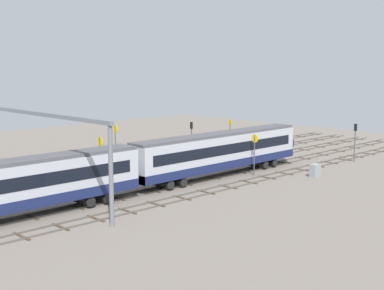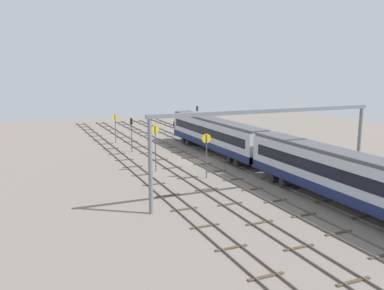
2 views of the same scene
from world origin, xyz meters
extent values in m
plane|color=slate|center=(0.00, 0.00, 0.00)|extent=(103.84, 103.84, 0.00)
cube|color=#59544C|center=(0.00, -9.19, 0.08)|extent=(87.84, 0.07, 0.16)
cube|color=#59544C|center=(0.00, -7.76, 0.08)|extent=(87.84, 0.07, 0.16)
cube|color=#473828|center=(-22.77, -8.48, 0.04)|extent=(0.24, 2.40, 0.08)
cube|color=#473828|center=(-19.52, -8.48, 0.04)|extent=(0.24, 2.40, 0.08)
cube|color=#473828|center=(-16.27, -8.48, 0.04)|extent=(0.24, 2.40, 0.08)
cube|color=#473828|center=(-13.01, -8.48, 0.04)|extent=(0.24, 2.40, 0.08)
cube|color=#473828|center=(-9.76, -8.48, 0.04)|extent=(0.24, 2.40, 0.08)
cube|color=#473828|center=(-6.51, -8.48, 0.04)|extent=(0.24, 2.40, 0.08)
cube|color=#473828|center=(-3.25, -8.48, 0.04)|extent=(0.24, 2.40, 0.08)
cube|color=#473828|center=(0.00, -8.48, 0.04)|extent=(0.24, 2.40, 0.08)
cube|color=#473828|center=(3.25, -8.48, 0.04)|extent=(0.24, 2.40, 0.08)
cube|color=#473828|center=(6.51, -8.48, 0.04)|extent=(0.24, 2.40, 0.08)
cube|color=#473828|center=(9.76, -8.48, 0.04)|extent=(0.24, 2.40, 0.08)
cube|color=#473828|center=(13.01, -8.48, 0.04)|extent=(0.24, 2.40, 0.08)
cube|color=#473828|center=(16.27, -8.48, 0.04)|extent=(0.24, 2.40, 0.08)
cube|color=#473828|center=(19.52, -8.48, 0.04)|extent=(0.24, 2.40, 0.08)
cube|color=#473828|center=(22.77, -8.48, 0.04)|extent=(0.24, 2.40, 0.08)
cube|color=#473828|center=(26.03, -8.48, 0.04)|extent=(0.24, 2.40, 0.08)
cube|color=#473828|center=(29.28, -8.48, 0.04)|extent=(0.24, 2.40, 0.08)
cube|color=#473828|center=(32.53, -8.48, 0.04)|extent=(0.24, 2.40, 0.08)
cube|color=#59544C|center=(0.00, -4.96, 0.08)|extent=(87.84, 0.07, 0.16)
cube|color=#59544C|center=(0.00, -3.52, 0.08)|extent=(87.84, 0.07, 0.16)
cube|color=#473828|center=(-19.76, -4.24, 0.04)|extent=(0.24, 2.40, 0.08)
cube|color=#473828|center=(-15.37, -4.24, 0.04)|extent=(0.24, 2.40, 0.08)
cube|color=#473828|center=(-10.98, -4.24, 0.04)|extent=(0.24, 2.40, 0.08)
cube|color=#473828|center=(-6.59, -4.24, 0.04)|extent=(0.24, 2.40, 0.08)
cube|color=#473828|center=(-2.20, -4.24, 0.04)|extent=(0.24, 2.40, 0.08)
cube|color=#473828|center=(2.20, -4.24, 0.04)|extent=(0.24, 2.40, 0.08)
cube|color=#473828|center=(6.59, -4.24, 0.04)|extent=(0.24, 2.40, 0.08)
cube|color=#473828|center=(10.98, -4.24, 0.04)|extent=(0.24, 2.40, 0.08)
cube|color=#473828|center=(15.37, -4.24, 0.04)|extent=(0.24, 2.40, 0.08)
cube|color=#473828|center=(19.76, -4.24, 0.04)|extent=(0.24, 2.40, 0.08)
cube|color=#473828|center=(24.16, -4.24, 0.04)|extent=(0.24, 2.40, 0.08)
cube|color=#473828|center=(28.55, -4.24, 0.04)|extent=(0.24, 2.40, 0.08)
cube|color=#473828|center=(32.94, -4.24, 0.04)|extent=(0.24, 2.40, 0.08)
cube|color=#473828|center=(37.33, -4.24, 0.04)|extent=(0.24, 2.40, 0.08)
cube|color=#473828|center=(41.73, -4.24, 0.04)|extent=(0.24, 2.40, 0.08)
cube|color=#59544C|center=(0.00, -0.72, 0.08)|extent=(87.84, 0.07, 0.16)
cube|color=#59544C|center=(0.00, 0.72, 0.08)|extent=(87.84, 0.07, 0.16)
cube|color=#473828|center=(-17.97, 0.00, 0.04)|extent=(0.24, 2.40, 0.08)
cube|color=#473828|center=(-13.98, 0.00, 0.04)|extent=(0.24, 2.40, 0.08)
cube|color=#473828|center=(-9.98, 0.00, 0.04)|extent=(0.24, 2.40, 0.08)
cube|color=#473828|center=(-5.99, 0.00, 0.04)|extent=(0.24, 2.40, 0.08)
cube|color=#473828|center=(-2.00, 0.00, 0.04)|extent=(0.24, 2.40, 0.08)
cube|color=#473828|center=(2.00, 0.00, 0.04)|extent=(0.24, 2.40, 0.08)
cube|color=#473828|center=(5.99, 0.00, 0.04)|extent=(0.24, 2.40, 0.08)
cube|color=#473828|center=(9.98, 0.00, 0.04)|extent=(0.24, 2.40, 0.08)
cube|color=#473828|center=(13.98, 0.00, 0.04)|extent=(0.24, 2.40, 0.08)
cube|color=#473828|center=(17.97, 0.00, 0.04)|extent=(0.24, 2.40, 0.08)
cube|color=#473828|center=(21.96, 0.00, 0.04)|extent=(0.24, 2.40, 0.08)
cube|color=#473828|center=(25.95, 0.00, 0.04)|extent=(0.24, 2.40, 0.08)
cube|color=#473828|center=(29.95, 0.00, 0.04)|extent=(0.24, 2.40, 0.08)
cube|color=#473828|center=(33.94, 0.00, 0.04)|extent=(0.24, 2.40, 0.08)
cube|color=#473828|center=(37.93, 0.00, 0.04)|extent=(0.24, 2.40, 0.08)
cube|color=#473828|center=(41.93, 0.00, 0.04)|extent=(0.24, 2.40, 0.08)
cube|color=#59544C|center=(0.00, 3.52, 0.08)|extent=(87.84, 0.07, 0.16)
cube|color=#59544C|center=(0.00, 4.96, 0.08)|extent=(87.84, 0.07, 0.16)
cube|color=#473828|center=(-17.08, 4.24, 0.04)|extent=(0.24, 2.40, 0.08)
cube|color=#473828|center=(-12.20, 4.24, 0.04)|extent=(0.24, 2.40, 0.08)
cube|color=#473828|center=(-7.32, 4.24, 0.04)|extent=(0.24, 2.40, 0.08)
cube|color=#473828|center=(-2.44, 4.24, 0.04)|extent=(0.24, 2.40, 0.08)
cube|color=#473828|center=(2.44, 4.24, 0.04)|extent=(0.24, 2.40, 0.08)
cube|color=#473828|center=(7.32, 4.24, 0.04)|extent=(0.24, 2.40, 0.08)
cube|color=#473828|center=(12.20, 4.24, 0.04)|extent=(0.24, 2.40, 0.08)
cube|color=#473828|center=(17.08, 4.24, 0.04)|extent=(0.24, 2.40, 0.08)
cube|color=#473828|center=(21.96, 4.24, 0.04)|extent=(0.24, 2.40, 0.08)
cube|color=#473828|center=(26.84, 4.24, 0.04)|extent=(0.24, 2.40, 0.08)
cube|color=#473828|center=(31.72, 4.24, 0.04)|extent=(0.24, 2.40, 0.08)
cube|color=#473828|center=(36.60, 4.24, 0.04)|extent=(0.24, 2.40, 0.08)
cube|color=#473828|center=(41.48, 4.24, 0.04)|extent=(0.24, 2.40, 0.08)
cube|color=#59544C|center=(0.00, 7.76, 0.08)|extent=(87.84, 0.07, 0.16)
cube|color=#59544C|center=(0.00, 9.19, 0.08)|extent=(87.84, 0.07, 0.16)
cube|color=#473828|center=(-12.55, 8.48, 0.04)|extent=(0.24, 2.40, 0.08)
cube|color=#473828|center=(-8.37, 8.48, 0.04)|extent=(0.24, 2.40, 0.08)
cube|color=#473828|center=(-4.18, 8.48, 0.04)|extent=(0.24, 2.40, 0.08)
cube|color=#473828|center=(0.00, 8.48, 0.04)|extent=(0.24, 2.40, 0.08)
cube|color=#473828|center=(4.18, 8.48, 0.04)|extent=(0.24, 2.40, 0.08)
cube|color=#473828|center=(8.37, 8.48, 0.04)|extent=(0.24, 2.40, 0.08)
cube|color=#473828|center=(12.55, 8.48, 0.04)|extent=(0.24, 2.40, 0.08)
cube|color=#473828|center=(16.73, 8.48, 0.04)|extent=(0.24, 2.40, 0.08)
cube|color=#473828|center=(20.92, 8.48, 0.04)|extent=(0.24, 2.40, 0.08)
cube|color=#473828|center=(25.10, 8.48, 0.04)|extent=(0.24, 2.40, 0.08)
cube|color=#473828|center=(29.28, 8.48, 0.04)|extent=(0.24, 2.40, 0.08)
cube|color=#473828|center=(33.46, 8.48, 0.04)|extent=(0.24, 2.40, 0.08)
cube|color=#473828|center=(37.65, 8.48, 0.04)|extent=(0.24, 2.40, 0.08)
cube|color=#473828|center=(41.83, 8.48, 0.04)|extent=(0.24, 2.40, 0.08)
cube|color=#B7BCC6|center=(3.31, -4.24, 2.86)|extent=(24.00, 2.90, 3.60)
cube|color=navy|center=(3.31, -4.24, 1.51)|extent=(24.00, 2.94, 0.90)
cube|color=#4C4C51|center=(3.31, -4.24, 4.81)|extent=(24.00, 2.50, 0.30)
cube|color=black|center=(3.31, -5.70, 3.29)|extent=(22.00, 0.04, 1.10)
cube|color=black|center=(3.31, -2.78, 3.29)|extent=(22.00, 0.04, 1.10)
cylinder|color=black|center=(-5.27, -4.24, 0.61)|extent=(0.90, 2.70, 0.90)
cylinder|color=black|center=(-3.47, -4.24, 0.61)|extent=(0.90, 2.70, 0.90)
cylinder|color=black|center=(10.09, -4.24, 0.61)|extent=(0.90, 2.70, 0.90)
cylinder|color=black|center=(11.89, -4.24, 0.61)|extent=(0.90, 2.70, 0.90)
cube|color=#B7BCC6|center=(-21.49, -4.24, 2.86)|extent=(24.00, 2.90, 3.60)
cube|color=navy|center=(-21.49, -4.24, 1.51)|extent=(24.00, 2.94, 0.90)
cube|color=#4C4C51|center=(-21.49, -4.24, 4.81)|extent=(24.00, 2.50, 0.30)
cube|color=black|center=(-21.49, -5.70, 3.29)|extent=(22.00, 0.04, 1.10)
cube|color=black|center=(-21.49, -2.78, 3.29)|extent=(22.00, 0.04, 1.10)
cylinder|color=black|center=(-14.71, -4.24, 0.61)|extent=(0.90, 2.70, 0.90)
cylinder|color=black|center=(-12.91, -4.24, 0.61)|extent=(0.90, 2.70, 0.90)
cone|color=navy|center=(16.11, -4.24, 2.68)|extent=(1.60, 3.24, 3.24)
cylinder|color=slate|center=(-16.51, -11.08, 3.97)|extent=(0.36, 0.36, 7.95)
cube|color=slate|center=(-16.51, 0.15, 8.12)|extent=(0.40, 23.04, 0.35)
cylinder|color=#4C4C51|center=(-3.10, 6.51, 2.70)|extent=(0.12, 0.12, 5.41)
cylinder|color=yellow|center=(-3.06, 6.51, 4.98)|extent=(0.05, 0.94, 0.94)
cube|color=black|center=(-3.03, 6.51, 4.98)|extent=(0.02, 0.42, 0.12)
cylinder|color=#4C4C51|center=(17.31, 6.61, 2.29)|extent=(0.12, 0.12, 4.58)
cylinder|color=yellow|center=(17.35, 6.61, 4.21)|extent=(0.05, 0.81, 0.81)
cube|color=black|center=(17.38, 6.61, 4.21)|extent=(0.02, 0.36, 0.12)
cylinder|color=#4C4C51|center=(-8.19, 2.36, 2.45)|extent=(0.12, 0.12, 4.91)
cylinder|color=yellow|center=(-8.15, 2.36, 4.44)|extent=(0.05, 1.04, 1.04)
cube|color=black|center=(-8.12, 2.36, 4.44)|extent=(0.02, 0.47, 0.12)
cylinder|color=#4C4C51|center=(6.52, -6.61, 2.33)|extent=(0.12, 0.12, 4.67)
cylinder|color=yellow|center=(6.56, -6.61, 4.24)|extent=(0.05, 0.95, 0.95)
cube|color=black|center=(6.59, -6.61, 4.24)|extent=(0.02, 0.43, 0.12)
cylinder|color=#4C4C51|center=(9.03, 6.12, 2.01)|extent=(0.14, 0.14, 4.02)
cube|color=black|center=(9.03, 6.12, 4.47)|extent=(0.20, 0.32, 0.90)
sphere|color=green|center=(9.14, 6.12, 4.67)|extent=(0.20, 0.20, 0.20)
sphere|color=#262626|center=(9.14, 6.12, 4.27)|extent=(0.20, 0.20, 0.20)
cylinder|color=#4C4C51|center=(22.57, -10.20, 2.01)|extent=(0.14, 0.14, 4.01)
cube|color=black|center=(22.57, -10.20, 4.46)|extent=(0.20, 0.32, 0.90)
sphere|color=green|center=(22.68, -10.20, 4.66)|extent=(0.20, 0.20, 0.20)
sphere|color=#262626|center=(22.68, -10.20, 4.26)|extent=(0.20, 0.20, 0.20)
cube|color=gray|center=(10.80, -11.89, 0.72)|extent=(1.15, 0.79, 1.44)
cube|color=#333333|center=(11.38, -11.89, 0.94)|extent=(0.02, 0.55, 0.24)
camera|label=1|loc=(-40.57, -44.46, 12.67)|focal=50.46mm
camera|label=2|loc=(-47.72, 21.08, 11.95)|focal=38.30mm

